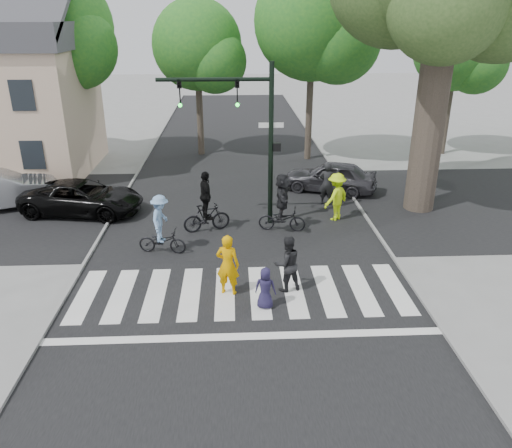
# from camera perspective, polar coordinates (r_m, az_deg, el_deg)

# --- Properties ---
(ground) EXTENTS (120.00, 120.00, 0.00)m
(ground) POSITION_cam_1_polar(r_m,az_deg,el_deg) (13.80, -1.49, -9.87)
(ground) COLOR gray
(ground) RESTS_ON ground
(road_stem) EXTENTS (10.00, 70.00, 0.01)m
(road_stem) POSITION_cam_1_polar(r_m,az_deg,el_deg) (18.22, -1.88, -1.36)
(road_stem) COLOR black
(road_stem) RESTS_ON ground
(road_cross) EXTENTS (70.00, 10.00, 0.01)m
(road_cross) POSITION_cam_1_polar(r_m,az_deg,el_deg) (20.99, -2.03, 1.98)
(road_cross) COLOR black
(road_cross) RESTS_ON ground
(curb_left) EXTENTS (0.10, 70.00, 0.10)m
(curb_left) POSITION_cam_1_polar(r_m,az_deg,el_deg) (18.83, -17.44, -1.48)
(curb_left) COLOR gray
(curb_left) RESTS_ON ground
(curb_right) EXTENTS (0.10, 70.00, 0.10)m
(curb_right) POSITION_cam_1_polar(r_m,az_deg,el_deg) (18.94, 13.58, -0.90)
(curb_right) COLOR gray
(curb_right) RESTS_ON ground
(crosswalk) EXTENTS (10.00, 3.85, 0.01)m
(crosswalk) POSITION_cam_1_polar(r_m,az_deg,el_deg) (14.36, -1.55, -8.42)
(crosswalk) COLOR silver
(crosswalk) RESTS_ON ground
(traffic_signal) EXTENTS (4.45, 0.29, 6.00)m
(traffic_signal) POSITION_cam_1_polar(r_m,az_deg,el_deg) (18.19, -0.97, 11.51)
(traffic_signal) COLOR black
(traffic_signal) RESTS_ON ground
(bg_tree_1) EXTENTS (6.09, 5.80, 9.80)m
(bg_tree_1) POSITION_cam_1_polar(r_m,az_deg,el_deg) (28.42, -21.49, 19.70)
(bg_tree_1) COLOR brown
(bg_tree_1) RESTS_ON ground
(bg_tree_2) EXTENTS (5.04, 4.80, 8.40)m
(bg_tree_2) POSITION_cam_1_polar(r_m,az_deg,el_deg) (28.34, -6.26, 19.25)
(bg_tree_2) COLOR brown
(bg_tree_2) RESTS_ON ground
(bg_tree_3) EXTENTS (6.30, 6.00, 10.20)m
(bg_tree_3) POSITION_cam_1_polar(r_m,az_deg,el_deg) (27.28, 7.25, 21.52)
(bg_tree_3) COLOR brown
(bg_tree_3) RESTS_ON ground
(bg_tree_4) EXTENTS (4.83, 4.60, 8.15)m
(bg_tree_4) POSITION_cam_1_polar(r_m,az_deg,el_deg) (30.47, 22.44, 17.73)
(bg_tree_4) COLOR brown
(bg_tree_4) RESTS_ON ground
(house) EXTENTS (8.40, 8.10, 8.82)m
(house) POSITION_cam_1_polar(r_m,az_deg,el_deg) (28.22, -27.06, 12.93)
(house) COLOR beige
(house) RESTS_ON ground
(pedestrian_woman) EXTENTS (0.76, 0.59, 1.83)m
(pedestrian_woman) POSITION_cam_1_polar(r_m,az_deg,el_deg) (14.18, -3.25, -4.68)
(pedestrian_woman) COLOR #E39B00
(pedestrian_woman) RESTS_ON ground
(pedestrian_child) EXTENTS (0.65, 0.50, 1.20)m
(pedestrian_child) POSITION_cam_1_polar(r_m,az_deg,el_deg) (13.65, 1.07, -7.33)
(pedestrian_child) COLOR #221D3E
(pedestrian_child) RESTS_ON ground
(pedestrian_adult) EXTENTS (0.98, 0.86, 1.69)m
(pedestrian_adult) POSITION_cam_1_polar(r_m,az_deg,el_deg) (14.39, 3.57, -4.56)
(pedestrian_adult) COLOR black
(pedestrian_adult) RESTS_ON ground
(cyclist_left) EXTENTS (1.69, 1.14, 2.05)m
(cyclist_left) POSITION_cam_1_polar(r_m,az_deg,el_deg) (16.90, -10.78, -0.50)
(cyclist_left) COLOR black
(cyclist_left) RESTS_ON ground
(cyclist_mid) EXTENTS (1.82, 1.15, 2.29)m
(cyclist_mid) POSITION_cam_1_polar(r_m,az_deg,el_deg) (18.39, -5.71, 1.93)
(cyclist_mid) COLOR black
(cyclist_mid) RESTS_ON ground
(cyclist_right) EXTENTS (1.83, 1.69, 2.21)m
(cyclist_right) POSITION_cam_1_polar(r_m,az_deg,el_deg) (18.32, 3.02, 2.09)
(cyclist_right) COLOR black
(cyclist_right) RESTS_ON ground
(car_suv) EXTENTS (5.08, 2.94, 1.33)m
(car_suv) POSITION_cam_1_polar(r_m,az_deg,el_deg) (21.28, -19.23, 2.87)
(car_suv) COLOR black
(car_suv) RESTS_ON ground
(car_grey) EXTENTS (4.44, 3.02, 1.40)m
(car_grey) POSITION_cam_1_polar(r_m,az_deg,el_deg) (22.94, 8.51, 5.40)
(car_grey) COLOR #302F34
(car_grey) RESTS_ON ground
(bystander_hivis) EXTENTS (1.38, 1.33, 1.89)m
(bystander_hivis) POSITION_cam_1_polar(r_m,az_deg,el_deg) (19.61, 9.16, 3.09)
(bystander_hivis) COLOR #CDFF13
(bystander_hivis) RESTS_ON ground
(bystander_dark) EXTENTS (0.78, 0.66, 1.84)m
(bystander_dark) POSITION_cam_1_polar(r_m,az_deg,el_deg) (21.17, 8.09, 4.56)
(bystander_dark) COLOR black
(bystander_dark) RESTS_ON ground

